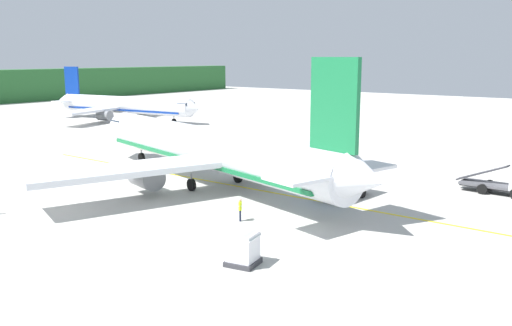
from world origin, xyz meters
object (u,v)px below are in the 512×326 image
airliner_foreground (209,149)px  service_truck_fuel (510,182)px  cargo_container_near (243,249)px  crew_loader_left (240,208)px  airliner_mid_apron (123,105)px  service_truck_catering (346,182)px

airliner_foreground → service_truck_fuel: (12.99, -23.47, -2.21)m
cargo_container_near → crew_loader_left: (6.64, 5.63, 0.02)m
airliner_mid_apron → service_truck_catering: (-26.82, -62.07, -1.41)m
service_truck_catering → cargo_container_near: bearing=-170.9°
airliner_foreground → cargo_container_near: bearing=-132.4°
service_truck_catering → airliner_mid_apron: bearing=66.6°
airliner_mid_apron → cargo_container_near: bearing=-124.3°
airliner_foreground → airliner_mid_apron: 58.06m
service_truck_fuel → service_truck_catering: size_ratio=1.17×
airliner_mid_apron → service_truck_catering: size_ratio=6.26×
crew_loader_left → cargo_container_near: bearing=-139.7°
airliner_mid_apron → airliner_foreground: bearing=-121.4°
airliner_mid_apron → service_truck_fuel: size_ratio=5.34×
service_truck_fuel → service_truck_catering: service_truck_fuel is taller
service_truck_catering → crew_loader_left: service_truck_catering is taller
service_truck_fuel → crew_loader_left: service_truck_fuel is taller
cargo_container_near → crew_loader_left: size_ratio=1.22×
airliner_foreground → crew_loader_left: airliner_foreground is taller
service_truck_fuel → cargo_container_near: 28.19m
service_truck_fuel → service_truck_catering: bearing=131.1°
service_truck_catering → crew_loader_left: (-10.79, 2.86, -0.42)m
airliner_foreground → service_truck_catering: 13.13m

